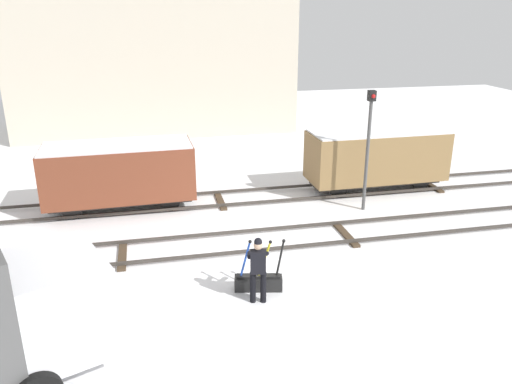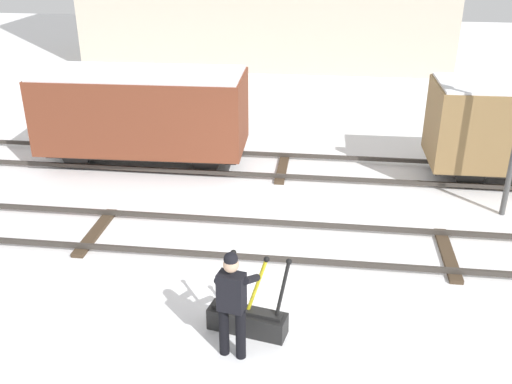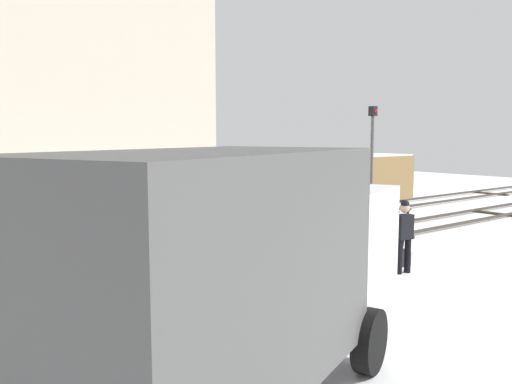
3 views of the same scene
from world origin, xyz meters
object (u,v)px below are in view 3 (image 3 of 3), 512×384
freight_car_far_end (355,180)px  freight_car_back_track (135,197)px  signal_post (372,153)px  rail_worker (403,232)px  delivery_truck (242,264)px  switch_lever_frame (387,257)px

freight_car_far_end → freight_car_back_track: freight_car_far_end is taller
signal_post → freight_car_back_track: bearing=167.4°
rail_worker → delivery_truck: delivery_truck is taller
switch_lever_frame → signal_post: bearing=54.9°
delivery_truck → freight_car_far_end: bearing=14.5°
switch_lever_frame → signal_post: 7.23m
switch_lever_frame → signal_post: (4.98, 4.68, 2.37)m
signal_post → freight_car_back_track: 8.92m
delivery_truck → freight_car_far_end: delivery_truck is taller
delivery_truck → signal_post: 13.93m
freight_car_far_end → freight_car_back_track: bearing=179.1°
rail_worker → freight_car_back_track: freight_car_back_track is taller
signal_post → freight_car_far_end: signal_post is taller
delivery_truck → freight_car_back_track: bearing=50.7°
freight_car_far_end → delivery_truck: bearing=-144.3°
switch_lever_frame → signal_post: signal_post is taller
signal_post → delivery_truck: bearing=-146.6°
signal_post → freight_car_far_end: size_ratio=0.79×
freight_car_far_end → switch_lever_frame: bearing=-134.5°
freight_car_far_end → freight_car_back_track: (-9.93, -0.00, -0.00)m
rail_worker → signal_post: 7.50m
delivery_truck → freight_car_back_track: size_ratio=1.20×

